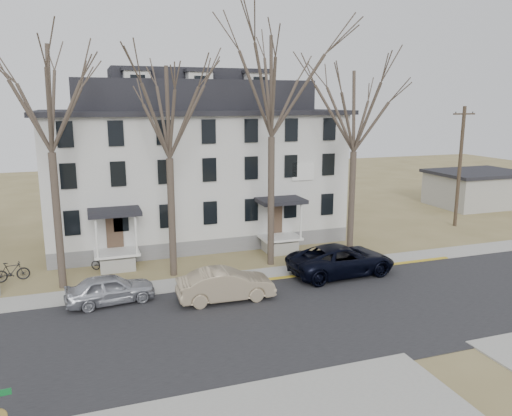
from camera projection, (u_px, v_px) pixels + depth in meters
name	position (u px, v px, depth m)	size (l,w,h in m)	color
ground	(330.00, 335.00, 21.42)	(120.00, 120.00, 0.00)	olive
main_road	(310.00, 316.00, 23.27)	(120.00, 10.00, 0.04)	#27272A
far_sidewalk	(265.00, 275.00, 28.81)	(120.00, 2.00, 0.08)	#A09F97
yellow_curb	(350.00, 271.00, 29.58)	(14.00, 0.25, 0.06)	gold
boarding_house	(193.00, 164.00, 36.25)	(20.80, 12.36, 12.05)	slate
distant_building	(476.00, 188.00, 47.87)	(8.50, 6.50, 3.35)	#A09F97
tree_far_left	(47.00, 91.00, 24.80)	(8.40, 8.40, 13.72)	#473B31
tree_mid_left	(168.00, 106.00, 26.87)	(7.80, 7.80, 12.74)	#473B31
tree_center	(272.00, 79.00, 28.48)	(9.00, 9.00, 14.70)	#473B31
tree_mid_right	(355.00, 105.00, 30.55)	(7.80, 7.80, 12.74)	#473B31
utility_pole_far	(460.00, 165.00, 39.25)	(2.00, 0.28, 9.50)	#3D3023
car_silver	(110.00, 290.00, 24.62)	(1.73, 4.30, 1.47)	#ABAEB6
car_tan	(226.00, 285.00, 24.99)	(1.70, 4.86, 1.60)	tan
car_navy	(341.00, 260.00, 28.70)	(2.89, 6.27, 1.74)	black
bicycle_left	(104.00, 264.00, 29.43)	(0.59, 1.69, 0.89)	black
bicycle_right	(12.00, 272.00, 27.64)	(0.52, 1.85, 1.11)	black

